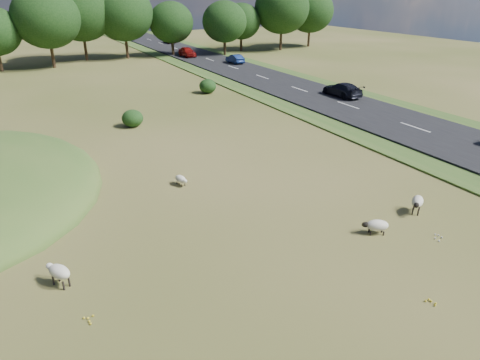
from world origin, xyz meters
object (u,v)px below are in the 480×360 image
Objects in this scene: car_2 at (235,59)px; car_4 at (342,89)px; sheep_1 at (417,202)px; sheep_3 at (59,272)px; car_0 at (187,52)px; sheep_2 at (181,179)px; sheep_0 at (376,225)px; car_5 at (170,40)px.

car_2 is 0.80× the size of car_4.
sheep_1 is 16.83m from sheep_3.
car_0 is 33.68m from car_4.
sheep_1 is at bearing 34.18° from sheep_2.
sheep_1 is 55.21m from car_0.
sheep_3 is (-7.33, -6.43, 0.25)m from sheep_2.
sheep_0 is at bearing 70.47° from car_2.
car_4 is at bearing -156.81° from sheep_1.
sheep_2 is at bearing -79.09° from sheep_3.
car_2 is at bearing -65.03° from sheep_3.
car_4 is (12.87, 20.99, 0.32)m from sheep_1.
car_0 is 10.22m from car_2.
sheep_3 is (-13.39, 2.84, 0.17)m from sheep_0.
car_5 reaches higher than sheep_0.
sheep_3 reaches higher than sheep_0.
sheep_0 is 3.34m from sheep_1.
car_4 reaches higher than car_5.
sheep_2 is at bearing -111.92° from car_0.
car_4 is at bearing -98.31° from sheep_0.
car_5 is (29.55, 71.50, 0.25)m from sheep_3.
sheep_3 is 51.92m from car_2.
sheep_1 is 0.97× the size of sheep_3.
sheep_0 is 0.29× the size of car_0.
car_5 is (16.15, 74.34, 0.43)m from sheep_0.
sheep_0 is at bearing 20.31° from sheep_2.
car_4 is at bearing 90.00° from car_2.
car_5 is at bearing 148.30° from sheep_2.
car_4 is at bearing 90.00° from car_5.
car_0 is (18.41, 45.75, 0.63)m from sheep_2.
sheep_0 is 0.29× the size of car_5.
sheep_2 is 0.25× the size of car_5.
car_0 is at bearing -68.18° from car_2.
car_4 is (3.80, -33.47, -0.06)m from car_0.
car_2 and car_5 have the same top height.
car_5 is at bearing -90.00° from car_2.
sheep_1 is at bearing 58.49° from car_4.
car_0 is (12.35, 55.03, 0.55)m from sheep_0.
sheep_1 reaches higher than sheep_2.
sheep_3 reaches higher than sheep_1.
sheep_0 is 1.01× the size of sheep_3.
sheep_2 is 49.32m from car_0.
car_0 is at bearing -56.61° from sheep_3.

